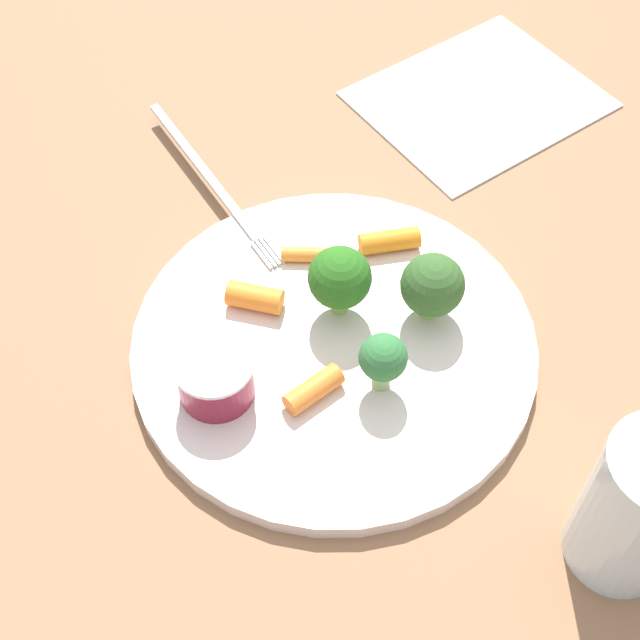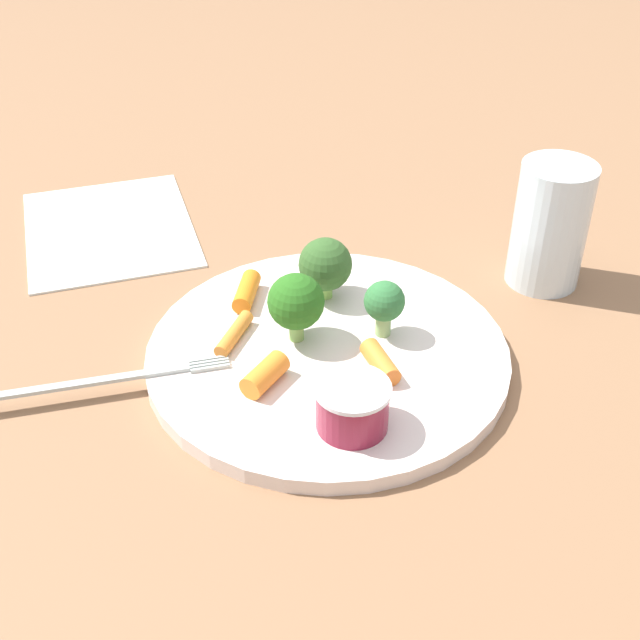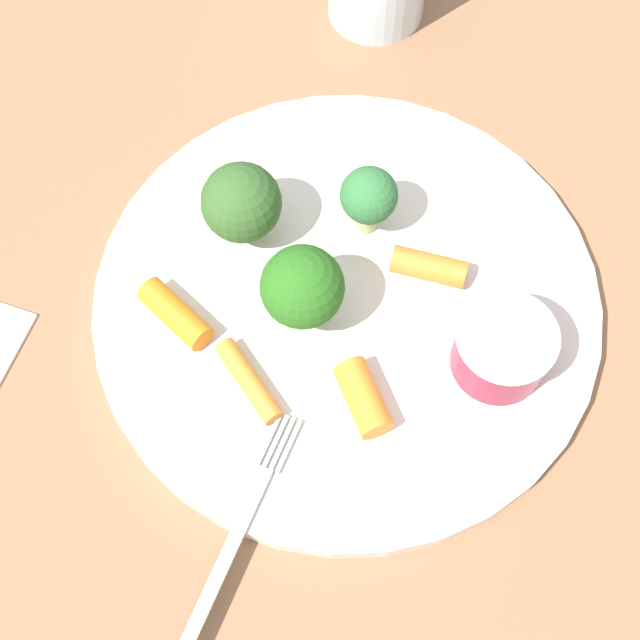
% 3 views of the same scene
% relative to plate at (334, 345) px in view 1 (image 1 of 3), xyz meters
% --- Properties ---
extents(ground_plane, '(2.40, 2.40, 0.00)m').
position_rel_plate_xyz_m(ground_plane, '(0.00, 0.00, -0.01)').
color(ground_plane, '#8C6344').
extents(plate, '(0.26, 0.26, 0.01)m').
position_rel_plate_xyz_m(plate, '(0.00, 0.00, 0.00)').
color(plate, silver).
rests_on(plate, ground_plane).
extents(sauce_cup, '(0.05, 0.05, 0.03)m').
position_rel_plate_xyz_m(sauce_cup, '(0.08, -0.03, 0.02)').
color(sauce_cup, maroon).
rests_on(sauce_cup, plate).
extents(broccoli_floret_0, '(0.04, 0.04, 0.05)m').
position_rel_plate_xyz_m(broccoli_floret_0, '(-0.02, -0.01, 0.04)').
color(broccoli_floret_0, '#82B55A').
rests_on(broccoli_floret_0, plate).
extents(broccoli_floret_1, '(0.04, 0.04, 0.05)m').
position_rel_plate_xyz_m(broccoli_floret_1, '(-0.06, 0.04, 0.04)').
color(broccoli_floret_1, '#8FC256').
rests_on(broccoli_floret_1, plate).
extents(broccoli_floret_2, '(0.03, 0.03, 0.04)m').
position_rel_plate_xyz_m(broccoli_floret_2, '(0.01, 0.04, 0.03)').
color(broccoli_floret_2, '#92B770').
rests_on(broccoli_floret_2, plate).
extents(carrot_stick_0, '(0.04, 0.04, 0.01)m').
position_rel_plate_xyz_m(carrot_stick_0, '(-0.05, -0.05, 0.01)').
color(carrot_stick_0, orange).
rests_on(carrot_stick_0, plate).
extents(carrot_stick_1, '(0.04, 0.02, 0.01)m').
position_rel_plate_xyz_m(carrot_stick_1, '(0.04, 0.02, 0.01)').
color(carrot_stick_1, orange).
rests_on(carrot_stick_1, plate).
extents(carrot_stick_2, '(0.03, 0.04, 0.02)m').
position_rel_plate_xyz_m(carrot_stick_2, '(0.01, -0.06, 0.01)').
color(carrot_stick_2, orange).
rests_on(carrot_stick_2, plate).
extents(carrot_stick_3, '(0.04, 0.04, 0.02)m').
position_rel_plate_xyz_m(carrot_stick_3, '(-0.09, -0.02, 0.01)').
color(carrot_stick_3, orange).
rests_on(carrot_stick_3, plate).
extents(fork, '(0.07, 0.19, 0.00)m').
position_rel_plate_xyz_m(fork, '(-0.05, -0.16, 0.01)').
color(fork, '#AFB8B2').
rests_on(fork, plate).
extents(drinking_glass, '(0.06, 0.06, 0.10)m').
position_rel_plate_xyz_m(drinking_glass, '(0.01, 0.21, 0.05)').
color(drinking_glass, silver).
rests_on(drinking_glass, ground_plane).
extents(napkin, '(0.22, 0.19, 0.00)m').
position_rel_plate_xyz_m(napkin, '(-0.27, -0.06, -0.00)').
color(napkin, silver).
rests_on(napkin, ground_plane).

